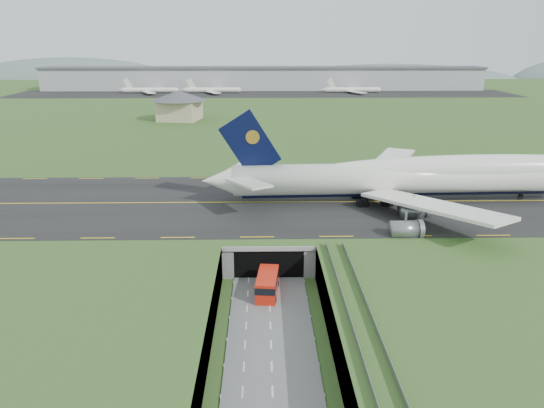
{
  "coord_description": "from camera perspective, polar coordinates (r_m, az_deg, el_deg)",
  "views": [
    {
      "loc": [
        -1.03,
        -75.45,
        39.46
      ],
      "look_at": [
        0.75,
        20.0,
        9.76
      ],
      "focal_mm": 35.0,
      "sensor_mm": 36.0,
      "label": 1
    }
  ],
  "objects": [
    {
      "name": "distant_hills",
      "position": [
        511.52,
        6.43,
        12.3
      ],
      "size": [
        700.0,
        91.0,
        60.0
      ],
      "color": "slate",
      "rests_on": "ground"
    },
    {
      "name": "jumbo_jet",
      "position": [
        117.83,
        16.56,
        2.87
      ],
      "size": [
        98.35,
        62.57,
        20.71
      ],
      "rotation": [
        0.0,
        0.0,
        0.04
      ],
      "color": "white",
      "rests_on": "ground"
    },
    {
      "name": "tunnel_portal",
      "position": [
        99.0,
        -0.4,
        -4.12
      ],
      "size": [
        17.0,
        22.3,
        6.0
      ],
      "color": "gray",
      "rests_on": "ground"
    },
    {
      "name": "guideway",
      "position": [
        66.97,
        9.71,
        -13.64
      ],
      "size": [
        3.0,
        53.0,
        7.05
      ],
      "color": "#A8A8A3",
      "rests_on": "ground"
    },
    {
      "name": "trench_road",
      "position": [
        78.54,
        -0.18,
        -12.8
      ],
      "size": [
        12.0,
        75.0,
        0.2
      ],
      "primitive_type": "cube",
      "color": "slate",
      "rests_on": "ground"
    },
    {
      "name": "ground",
      "position": [
        85.16,
        -0.26,
        -10.32
      ],
      "size": [
        900.0,
        900.0,
        0.0
      ],
      "primitive_type": "plane",
      "color": "#385A24",
      "rests_on": "ground"
    },
    {
      "name": "service_building",
      "position": [
        234.66,
        -9.95,
        10.69
      ],
      "size": [
        27.14,
        27.14,
        12.76
      ],
      "rotation": [
        0.0,
        0.0,
        -0.18
      ],
      "color": "#C6B18F",
      "rests_on": "ground"
    },
    {
      "name": "shuttle_tram",
      "position": [
        86.08,
        -0.51,
        -8.6
      ],
      "size": [
        4.02,
        8.77,
        3.44
      ],
      "rotation": [
        0.0,
        0.0,
        -0.1
      ],
      "color": "red",
      "rests_on": "ground"
    },
    {
      "name": "cargo_terminal",
      "position": [
        375.74,
        -0.96,
        13.39
      ],
      "size": [
        320.0,
        67.0,
        15.6
      ],
      "color": "#B2B2B2",
      "rests_on": "ground"
    },
    {
      "name": "taxiway",
      "position": [
        113.48,
        -0.5,
        0.18
      ],
      "size": [
        800.0,
        44.0,
        0.18
      ],
      "primitive_type": "cube",
      "color": "black",
      "rests_on": "airfield_deck"
    },
    {
      "name": "airfield_deck",
      "position": [
        83.81,
        -0.26,
        -8.51
      ],
      "size": [
        800.0,
        800.0,
        6.0
      ],
      "primitive_type": "cube",
      "color": "gray",
      "rests_on": "ground"
    }
  ]
}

